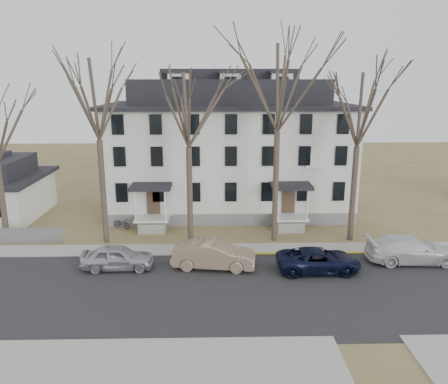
{
  "coord_description": "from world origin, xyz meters",
  "views": [
    {
      "loc": [
        -3.28,
        -19.68,
        11.2
      ],
      "look_at": [
        -2.62,
        9.0,
        3.81
      ],
      "focal_mm": 35.0,
      "sensor_mm": 36.0,
      "label": 1
    }
  ],
  "objects_px": {
    "car_white": "(411,250)",
    "boarding_house": "(229,149)",
    "tree_center": "(279,82)",
    "car_silver": "(118,258)",
    "tree_mid_left": "(188,105)",
    "tree_far_left": "(96,93)",
    "tree_mid_right": "(360,104)",
    "bicycle_left": "(122,224)",
    "car_navy": "(318,261)",
    "car_tan": "(214,255)"
  },
  "relations": [
    {
      "from": "car_white",
      "to": "boarding_house",
      "type": "bearing_deg",
      "value": 43.91
    },
    {
      "from": "tree_center",
      "to": "car_silver",
      "type": "distance_m",
      "value": 15.26
    },
    {
      "from": "boarding_house",
      "to": "tree_mid_left",
      "type": "relative_size",
      "value": 1.63
    },
    {
      "from": "tree_far_left",
      "to": "tree_mid_right",
      "type": "distance_m",
      "value": 17.52
    },
    {
      "from": "car_silver",
      "to": "tree_far_left",
      "type": "bearing_deg",
      "value": 19.94
    },
    {
      "from": "car_silver",
      "to": "bicycle_left",
      "type": "height_order",
      "value": "car_silver"
    },
    {
      "from": "boarding_house",
      "to": "car_navy",
      "type": "xyz_separation_m",
      "value": [
        4.93,
        -13.49,
        -4.69
      ]
    },
    {
      "from": "car_tan",
      "to": "boarding_house",
      "type": "bearing_deg",
      "value": 0.96
    },
    {
      "from": "tree_mid_right",
      "to": "car_white",
      "type": "distance_m",
      "value": 10.04
    },
    {
      "from": "tree_mid_left",
      "to": "tree_center",
      "type": "bearing_deg",
      "value": 0.0
    },
    {
      "from": "boarding_house",
      "to": "car_silver",
      "type": "relative_size",
      "value": 4.78
    },
    {
      "from": "boarding_house",
      "to": "tree_mid_left",
      "type": "xyz_separation_m",
      "value": [
        -3.0,
        -8.15,
        4.22
      ]
    },
    {
      "from": "car_tan",
      "to": "bicycle_left",
      "type": "relative_size",
      "value": 3.24
    },
    {
      "from": "car_navy",
      "to": "car_white",
      "type": "distance_m",
      "value": 6.29
    },
    {
      "from": "car_navy",
      "to": "car_white",
      "type": "relative_size",
      "value": 0.89
    },
    {
      "from": "boarding_house",
      "to": "tree_mid_right",
      "type": "distance_m",
      "value": 12.51
    },
    {
      "from": "boarding_house",
      "to": "tree_mid_left",
      "type": "distance_m",
      "value": 9.66
    },
    {
      "from": "car_white",
      "to": "car_tan",
      "type": "bearing_deg",
      "value": 94.5
    },
    {
      "from": "tree_mid_right",
      "to": "car_tan",
      "type": "relative_size",
      "value": 2.52
    },
    {
      "from": "tree_mid_right",
      "to": "car_silver",
      "type": "bearing_deg",
      "value": -163.22
    },
    {
      "from": "tree_far_left",
      "to": "car_white",
      "type": "bearing_deg",
      "value": -11.54
    },
    {
      "from": "tree_mid_right",
      "to": "boarding_house",
      "type": "bearing_deg",
      "value": 136.19
    },
    {
      "from": "car_silver",
      "to": "car_tan",
      "type": "distance_m",
      "value": 5.83
    },
    {
      "from": "tree_far_left",
      "to": "tree_mid_left",
      "type": "distance_m",
      "value": 6.05
    },
    {
      "from": "tree_mid_left",
      "to": "car_navy",
      "type": "bearing_deg",
      "value": -33.95
    },
    {
      "from": "tree_mid_left",
      "to": "car_white",
      "type": "bearing_deg",
      "value": -16.23
    },
    {
      "from": "car_silver",
      "to": "bicycle_left",
      "type": "relative_size",
      "value": 2.79
    },
    {
      "from": "car_silver",
      "to": "car_tan",
      "type": "height_order",
      "value": "car_tan"
    },
    {
      "from": "bicycle_left",
      "to": "tree_mid_left",
      "type": "bearing_deg",
      "value": -86.69
    },
    {
      "from": "boarding_house",
      "to": "car_tan",
      "type": "relative_size",
      "value": 4.12
    },
    {
      "from": "boarding_house",
      "to": "car_silver",
      "type": "distance_m",
      "value": 15.46
    },
    {
      "from": "tree_far_left",
      "to": "bicycle_left",
      "type": "bearing_deg",
      "value": 78.68
    },
    {
      "from": "boarding_house",
      "to": "car_navy",
      "type": "relative_size",
      "value": 4.16
    },
    {
      "from": "car_tan",
      "to": "car_white",
      "type": "height_order",
      "value": "car_tan"
    },
    {
      "from": "tree_center",
      "to": "car_silver",
      "type": "xyz_separation_m",
      "value": [
        -10.18,
        -4.73,
        -10.34
      ]
    },
    {
      "from": "tree_mid_left",
      "to": "tree_mid_right",
      "type": "relative_size",
      "value": 1.0
    },
    {
      "from": "tree_far_left",
      "to": "tree_mid_left",
      "type": "height_order",
      "value": "tree_far_left"
    },
    {
      "from": "car_silver",
      "to": "car_navy",
      "type": "bearing_deg",
      "value": -94.01
    },
    {
      "from": "boarding_house",
      "to": "car_silver",
      "type": "bearing_deg",
      "value": -119.13
    },
    {
      "from": "tree_mid_right",
      "to": "car_white",
      "type": "bearing_deg",
      "value": -57.66
    },
    {
      "from": "tree_mid_left",
      "to": "bicycle_left",
      "type": "distance_m",
      "value": 11.03
    },
    {
      "from": "bicycle_left",
      "to": "tree_mid_right",
      "type": "bearing_deg",
      "value": -69.28
    },
    {
      "from": "tree_far_left",
      "to": "boarding_house",
      "type": "bearing_deg",
      "value": 42.18
    },
    {
      "from": "bicycle_left",
      "to": "car_silver",
      "type": "bearing_deg",
      "value": -140.44
    },
    {
      "from": "tree_mid_left",
      "to": "car_white",
      "type": "relative_size",
      "value": 2.27
    },
    {
      "from": "tree_mid_right",
      "to": "car_tan",
      "type": "distance_m",
      "value": 14.0
    },
    {
      "from": "tree_center",
      "to": "tree_far_left",
      "type": "bearing_deg",
      "value": 180.0
    },
    {
      "from": "tree_far_left",
      "to": "car_navy",
      "type": "xyz_separation_m",
      "value": [
        13.93,
        -5.34,
        -9.65
      ]
    },
    {
      "from": "boarding_house",
      "to": "tree_center",
      "type": "xyz_separation_m",
      "value": [
        3.0,
        -8.15,
        5.71
      ]
    },
    {
      "from": "tree_mid_right",
      "to": "bicycle_left",
      "type": "height_order",
      "value": "tree_mid_right"
    }
  ]
}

